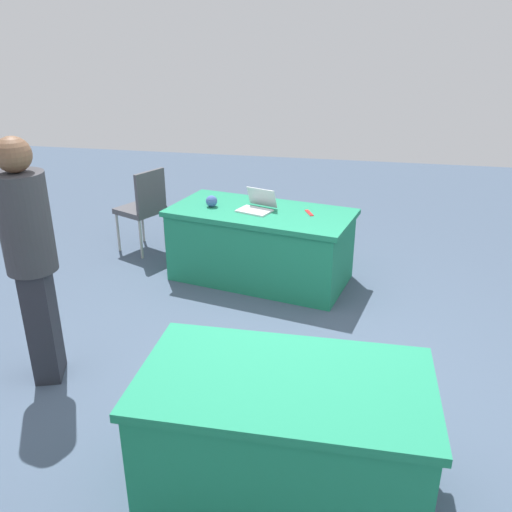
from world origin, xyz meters
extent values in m
plane|color=#3D4C60|center=(0.00, 0.00, 0.00)|extent=(14.40, 14.40, 0.00)
cube|color=#1E7A56|center=(0.44, -1.53, 0.71)|extent=(1.94, 1.22, 0.05)
cube|color=#1E7A56|center=(0.44, -1.53, 0.34)|extent=(1.87, 1.18, 0.69)
cube|color=#1E7A56|center=(-0.22, 1.17, 0.71)|extent=(1.55, 0.89, 0.05)
cube|color=#1E7A56|center=(-0.22, 1.17, 0.34)|extent=(1.49, 0.86, 0.69)
cylinder|color=#9E9993|center=(2.19, -1.93, 0.23)|extent=(0.03, 0.03, 0.46)
cylinder|color=#9E9993|center=(2.04, -2.28, 0.23)|extent=(0.03, 0.03, 0.46)
cylinder|color=#9E9993|center=(1.85, -1.77, 0.23)|extent=(0.03, 0.03, 0.46)
cylinder|color=#9E9993|center=(1.69, -2.12, 0.23)|extent=(0.03, 0.03, 0.46)
cube|color=#47474C|center=(1.94, -2.02, 0.49)|extent=(0.58, 0.58, 0.06)
cube|color=#47474C|center=(1.76, -1.94, 0.74)|extent=(0.21, 0.40, 0.45)
cube|color=#26262D|center=(1.65, 0.45, 0.43)|extent=(0.27, 0.33, 0.86)
cylinder|color=#333338|center=(1.65, 0.45, 1.21)|extent=(0.44, 0.44, 0.68)
sphere|color=brown|center=(1.65, 0.45, 1.66)|extent=(0.23, 0.23, 0.23)
cube|color=silver|center=(0.49, -1.48, 0.75)|extent=(0.38, 0.32, 0.02)
cube|color=#B7B7BC|center=(0.44, -1.61, 0.85)|extent=(0.32, 0.18, 0.19)
sphere|color=#3F5999|center=(0.95, -1.55, 0.80)|extent=(0.12, 0.12, 0.12)
cube|color=red|center=(-0.04, -1.54, 0.74)|extent=(0.11, 0.18, 0.01)
camera|label=1|loc=(-0.54, 3.46, 2.40)|focal=37.81mm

